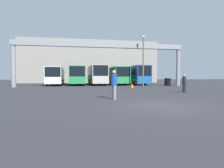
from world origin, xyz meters
TOP-DOWN VIEW (x-y plane):
  - ground_plane at (0.00, 0.00)m, footprint 200.00×200.00m
  - building_backdrop at (0.00, 44.00)m, footprint 32.98×12.00m
  - overhead_gantry at (0.00, 19.94)m, footprint 24.76×0.80m
  - bus_slot_0 at (-7.14, 26.92)m, footprint 2.48×10.91m
  - bus_slot_1 at (-3.57, 27.07)m, footprint 2.55×11.20m
  - bus_slot_2 at (0.00, 26.79)m, footprint 2.58×10.65m
  - bus_slot_3 at (3.57, 27.57)m, footprint 2.54×12.21m
  - bus_slot_4 at (7.14, 27.69)m, footprint 2.50×12.46m
  - pedestrian_far_center at (-1.66, 3.27)m, footprint 0.38×0.38m
  - pedestrian_mid_right at (5.65, 7.41)m, footprint 0.34×0.34m
  - traffic_cone at (3.16, 15.37)m, footprint 0.46×0.46m
  - tire_stack at (10.68, 20.67)m, footprint 1.04×1.04m
  - lamp_post at (5.68, 18.24)m, footprint 0.36×0.36m

SIDE VIEW (x-z plane):
  - ground_plane at x=0.00m, z-range 0.00..0.00m
  - traffic_cone at x=3.16m, z-range 0.00..0.63m
  - tire_stack at x=10.68m, z-range 0.00..1.20m
  - pedestrian_mid_right at x=5.65m, z-range 0.05..1.69m
  - pedestrian_far_center at x=-1.66m, z-range 0.06..1.89m
  - bus_slot_0 at x=-7.14m, z-range 0.23..3.21m
  - bus_slot_3 at x=3.57m, z-range 0.24..3.33m
  - bus_slot_1 at x=-3.57m, z-range 0.24..3.37m
  - bus_slot_2 at x=0.00m, z-range 0.25..3.57m
  - bus_slot_4 at x=7.14m, z-range 0.25..3.59m
  - lamp_post at x=5.68m, z-range 0.36..7.70m
  - building_backdrop at x=0.00m, z-range 0.00..10.22m
  - overhead_gantry at x=0.00m, z-range 2.11..8.49m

